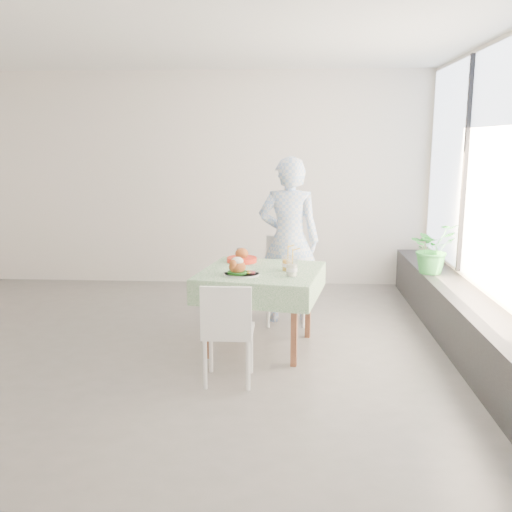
# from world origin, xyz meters

# --- Properties ---
(floor) EXTENTS (6.00, 6.00, 0.00)m
(floor) POSITION_xyz_m (0.00, 0.00, 0.00)
(floor) COLOR #5E5B59
(floor) RESTS_ON ground
(ceiling) EXTENTS (6.00, 6.00, 0.00)m
(ceiling) POSITION_xyz_m (0.00, 0.00, 2.80)
(ceiling) COLOR white
(ceiling) RESTS_ON ground
(wall_back) EXTENTS (6.00, 0.02, 2.80)m
(wall_back) POSITION_xyz_m (0.00, 2.50, 1.40)
(wall_back) COLOR silver
(wall_back) RESTS_ON ground
(wall_front) EXTENTS (6.00, 0.02, 2.80)m
(wall_front) POSITION_xyz_m (0.00, -2.50, 1.40)
(wall_front) COLOR silver
(wall_front) RESTS_ON ground
(wall_right) EXTENTS (0.02, 5.00, 2.80)m
(wall_right) POSITION_xyz_m (3.00, 0.00, 1.40)
(wall_right) COLOR silver
(wall_right) RESTS_ON ground
(window_pane) EXTENTS (0.01, 4.80, 2.18)m
(window_pane) POSITION_xyz_m (2.97, 0.00, 1.65)
(window_pane) COLOR #D1E0F9
(window_pane) RESTS_ON ground
(window_ledge) EXTENTS (0.40, 4.80, 0.50)m
(window_ledge) POSITION_xyz_m (2.80, 0.00, 0.25)
(window_ledge) COLOR black
(window_ledge) RESTS_ON ground
(cafe_table) EXTENTS (1.22, 1.22, 0.74)m
(cafe_table) POSITION_xyz_m (0.92, 0.01, 0.46)
(cafe_table) COLOR brown
(cafe_table) RESTS_ON ground
(chair_far) EXTENTS (0.44, 0.44, 0.91)m
(chair_far) POSITION_xyz_m (1.14, 0.79, 0.28)
(chair_far) COLOR white
(chair_far) RESTS_ON ground
(chair_near) EXTENTS (0.39, 0.39, 0.83)m
(chair_near) POSITION_xyz_m (0.70, -0.79, 0.26)
(chair_near) COLOR white
(chair_near) RESTS_ON ground
(diner) EXTENTS (0.66, 0.46, 1.75)m
(diner) POSITION_xyz_m (1.17, 0.82, 0.88)
(diner) COLOR #97BCF1
(diner) RESTS_ON ground
(main_dish) EXTENTS (0.32, 0.32, 0.16)m
(main_dish) POSITION_xyz_m (0.74, -0.22, 0.80)
(main_dish) COLOR white
(main_dish) RESTS_ON cafe_table
(juice_cup_orange) EXTENTS (0.10, 0.10, 0.28)m
(juice_cup_orange) POSITION_xyz_m (1.16, -0.01, 0.81)
(juice_cup_orange) COLOR white
(juice_cup_orange) RESTS_ON cafe_table
(juice_cup_lemonade) EXTENTS (0.10, 0.10, 0.29)m
(juice_cup_lemonade) POSITION_xyz_m (1.20, -0.22, 0.81)
(juice_cup_lemonade) COLOR white
(juice_cup_lemonade) RESTS_ON cafe_table
(second_dish) EXTENTS (0.29, 0.29, 0.14)m
(second_dish) POSITION_xyz_m (0.71, 0.35, 0.78)
(second_dish) COLOR red
(second_dish) RESTS_ON cafe_table
(potted_plant) EXTENTS (0.64, 0.61, 0.55)m
(potted_plant) POSITION_xyz_m (2.71, 1.04, 0.77)
(potted_plant) COLOR #2C8539
(potted_plant) RESTS_ON window_ledge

